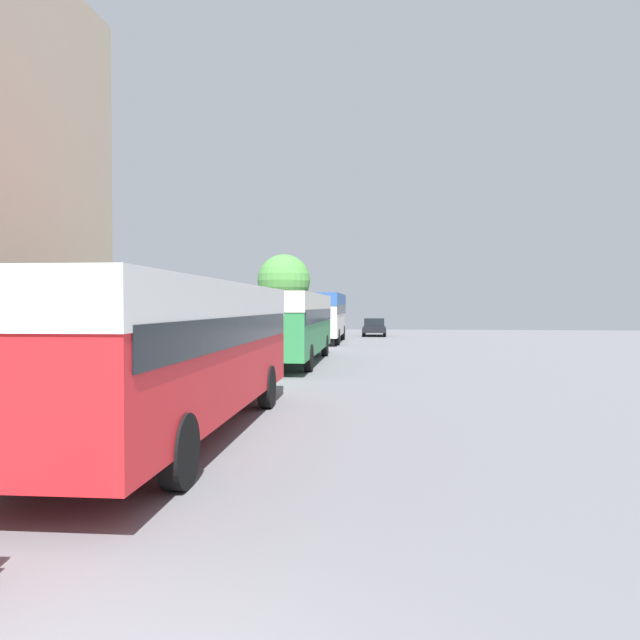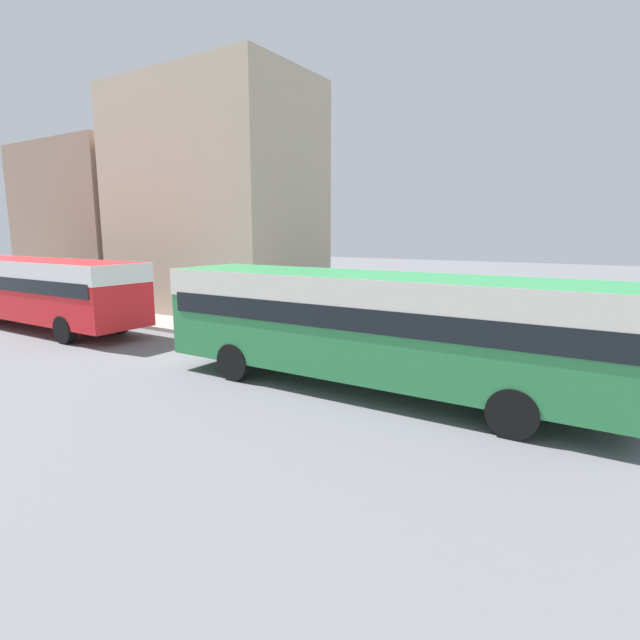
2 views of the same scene
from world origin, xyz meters
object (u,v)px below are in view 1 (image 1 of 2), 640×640
(bus_lead, at_px, (175,336))
(bus_third_in_line, at_px, (323,311))
(pedestrian_near_curb, at_px, (217,337))
(bus_following, at_px, (290,318))
(car_crossing, at_px, (374,327))

(bus_lead, distance_m, bus_third_in_line, 29.59)
(bus_lead, xyz_separation_m, pedestrian_near_curb, (-3.40, 15.92, -0.85))
(bus_following, bearing_deg, bus_lead, -90.07)
(bus_lead, height_order, bus_third_in_line, bus_third_in_line)
(bus_third_in_line, bearing_deg, bus_following, -90.58)
(car_crossing, distance_m, pedestrian_near_curb, 23.64)
(car_crossing, bearing_deg, bus_third_in_line, -110.17)
(bus_following, distance_m, bus_third_in_line, 14.74)
(bus_following, relative_size, car_crossing, 2.61)
(bus_following, distance_m, car_crossing, 23.98)
(bus_lead, xyz_separation_m, bus_third_in_line, (0.17, 29.59, 0.21))
(bus_third_in_line, relative_size, pedestrian_near_curb, 5.89)
(bus_following, height_order, pedestrian_near_curb, bus_following)
(pedestrian_near_curb, bearing_deg, bus_lead, -77.93)
(car_crossing, xyz_separation_m, pedestrian_near_curb, (-6.86, -22.62, 0.26))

